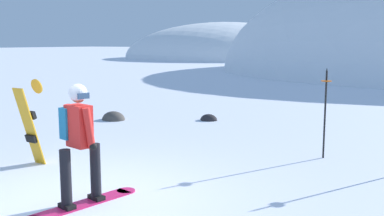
{
  "coord_description": "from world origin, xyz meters",
  "views": [
    {
      "loc": [
        4.67,
        -4.16,
        2.28
      ],
      "look_at": [
        0.05,
        3.07,
        1.0
      ],
      "focal_mm": 41.77,
      "sensor_mm": 36.0,
      "label": 1
    }
  ],
  "objects_px": {
    "spare_snowboard": "(31,122)",
    "rock_dark": "(209,120)",
    "snowboarder_main": "(79,141)",
    "rock_small": "(114,120)",
    "piste_marker_far": "(325,107)"
  },
  "relations": [
    {
      "from": "piste_marker_far",
      "to": "rock_dark",
      "type": "distance_m",
      "value": 4.87
    },
    {
      "from": "spare_snowboard",
      "to": "rock_dark",
      "type": "bearing_deg",
      "value": 86.91
    },
    {
      "from": "snowboarder_main",
      "to": "spare_snowboard",
      "type": "distance_m",
      "value": 2.45
    },
    {
      "from": "rock_small",
      "to": "spare_snowboard",
      "type": "bearing_deg",
      "value": -65.02
    },
    {
      "from": "rock_dark",
      "to": "spare_snowboard",
      "type": "bearing_deg",
      "value": -93.09
    },
    {
      "from": "rock_dark",
      "to": "rock_small",
      "type": "height_order",
      "value": "rock_small"
    },
    {
      "from": "spare_snowboard",
      "to": "rock_dark",
      "type": "height_order",
      "value": "spare_snowboard"
    },
    {
      "from": "snowboarder_main",
      "to": "piste_marker_far",
      "type": "height_order",
      "value": "piste_marker_far"
    },
    {
      "from": "rock_dark",
      "to": "rock_small",
      "type": "bearing_deg",
      "value": -149.07
    },
    {
      "from": "rock_dark",
      "to": "snowboarder_main",
      "type": "bearing_deg",
      "value": -74.23
    },
    {
      "from": "piste_marker_far",
      "to": "spare_snowboard",
      "type": "bearing_deg",
      "value": -141.87
    },
    {
      "from": "snowboarder_main",
      "to": "rock_small",
      "type": "height_order",
      "value": "snowboarder_main"
    },
    {
      "from": "spare_snowboard",
      "to": "piste_marker_far",
      "type": "bearing_deg",
      "value": 38.13
    },
    {
      "from": "snowboarder_main",
      "to": "spare_snowboard",
      "type": "height_order",
      "value": "snowboarder_main"
    },
    {
      "from": "spare_snowboard",
      "to": "rock_dark",
      "type": "distance_m",
      "value": 5.98
    }
  ]
}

